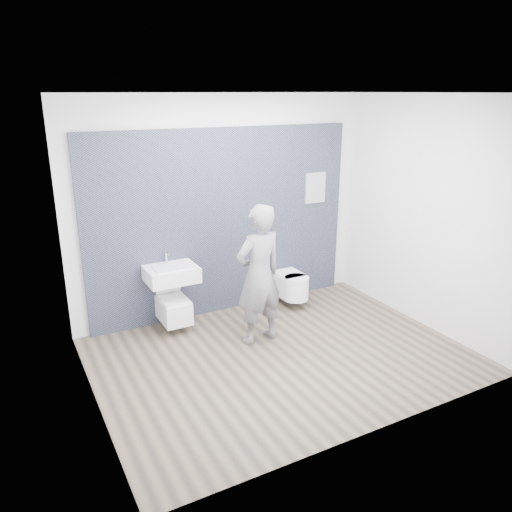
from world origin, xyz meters
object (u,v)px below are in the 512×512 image
washbasin (171,274)px  toilet_rounded (292,285)px  toilet_square (174,308)px  visitor (259,275)px

washbasin → toilet_rounded: size_ratio=1.03×
washbasin → toilet_square: bearing=-90.0°
toilet_rounded → washbasin: bearing=177.6°
washbasin → toilet_square: 0.45m
toilet_rounded → visitor: visitor is taller
toilet_square → toilet_rounded: bearing=-2.1°
washbasin → visitor: (0.78, -0.77, 0.10)m
toilet_square → visitor: 1.22m
washbasin → toilet_square: size_ratio=0.97×
visitor → washbasin: bearing=-52.2°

